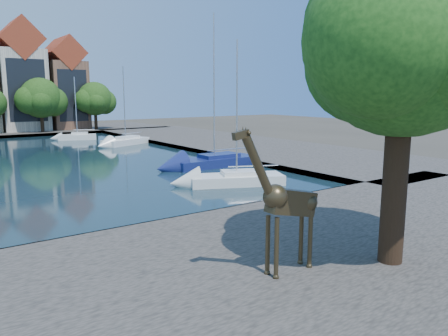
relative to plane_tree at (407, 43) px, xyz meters
name	(u,v)px	position (x,y,z in m)	size (l,w,h in m)	color
ground	(85,245)	(-7.62, 9.01, -7.67)	(160.00, 160.00, 0.00)	#38332B
near_quay	(165,306)	(-7.62, 2.01, -7.42)	(50.00, 14.00, 0.50)	#524C47
right_quay	(231,144)	(17.38, 33.01, -7.42)	(14.00, 52.00, 0.50)	#524C47
plane_tree	(407,43)	(0.00, 0.00, 0.00)	(8.32, 6.40, 10.62)	#332114
townhouse_east_mid	(20,80)	(0.88, 64.99, 0.43)	(6.43, 9.18, 16.65)	beige
townhouse_east_end	(64,87)	(7.38, 64.99, -0.56)	(5.44, 9.18, 14.43)	brown
far_tree_east	(41,99)	(2.49, 59.50, -2.43)	(7.54, 5.80, 7.84)	#332114
far_tree_far_east	(95,100)	(10.48, 59.50, -2.60)	(6.76, 5.20, 7.36)	#332114
giraffe_statue	(285,202)	(-3.68, 1.41, -4.89)	(3.24, 0.56, 4.64)	#3C311E
sailboat_right_a	(237,177)	(4.38, 14.66, -7.09)	(6.55, 4.50, 9.42)	silver
sailboat_right_b	(214,159)	(7.38, 21.77, -7.04)	(7.45, 2.66, 12.36)	navy
sailboat_right_c	(126,140)	(7.38, 40.61, -7.06)	(6.42, 4.38, 9.10)	white
sailboat_right_d	(77,136)	(4.38, 49.45, -7.04)	(4.99, 3.09, 8.11)	silver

